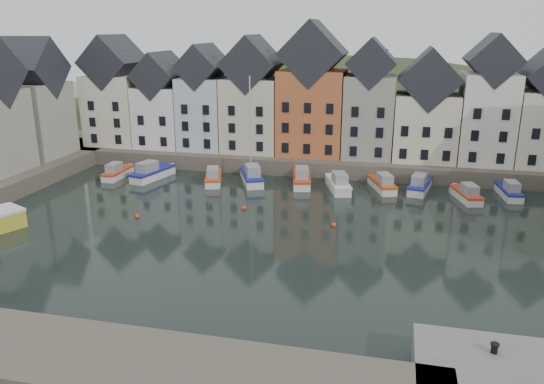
% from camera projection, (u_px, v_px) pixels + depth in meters
% --- Properties ---
extents(ground, '(260.00, 260.00, 0.00)m').
position_uv_depth(ground, '(262.00, 240.00, 48.62)').
color(ground, black).
rests_on(ground, ground).
extents(far_quay, '(90.00, 16.00, 2.00)m').
position_uv_depth(far_quay, '(313.00, 156.00, 76.24)').
color(far_quay, '#554F41').
rests_on(far_quay, ground).
extents(hillside, '(153.60, 70.40, 64.00)m').
position_uv_depth(hillside, '(331.00, 219.00, 106.04)').
color(hillside, '#253118').
rests_on(hillside, ground).
extents(far_terrace, '(72.37, 8.16, 17.78)m').
position_uv_depth(far_terrace, '(335.00, 104.00, 71.35)').
color(far_terrace, '#EAE2C4').
rests_on(far_terrace, far_quay).
extents(left_terrace, '(7.65, 17.00, 15.69)m').
position_uv_depth(left_terrace, '(10.00, 110.00, 66.34)').
color(left_terrace, gray).
rests_on(left_terrace, left_quay).
extents(mooring_buoys, '(20.50, 5.50, 0.50)m').
position_uv_depth(mooring_buoys, '(237.00, 216.00, 54.41)').
color(mooring_buoys, '#C14416').
rests_on(mooring_buoys, ground).
extents(boat_a, '(1.89, 5.90, 2.26)m').
position_uv_depth(boat_a, '(117.00, 172.00, 68.91)').
color(boat_a, silver).
rests_on(boat_a, ground).
extents(boat_b, '(3.74, 7.26, 2.67)m').
position_uv_depth(boat_b, '(152.00, 173.00, 68.20)').
color(boat_b, silver).
rests_on(boat_b, ground).
extents(boat_c, '(3.65, 6.47, 2.37)m').
position_uv_depth(boat_c, '(213.00, 177.00, 66.48)').
color(boat_c, silver).
rests_on(boat_c, ground).
extents(boat_d, '(4.76, 7.29, 13.38)m').
position_uv_depth(boat_d, '(252.00, 176.00, 66.51)').
color(boat_d, silver).
rests_on(boat_d, ground).
extents(boat_e, '(3.39, 7.13, 2.63)m').
position_uv_depth(boat_e, '(302.00, 179.00, 65.66)').
color(boat_e, silver).
rests_on(boat_e, ground).
extents(boat_f, '(3.95, 6.97, 2.55)m').
position_uv_depth(boat_f, '(338.00, 184.00, 63.49)').
color(boat_f, silver).
rests_on(boat_f, ground).
extents(boat_g, '(3.86, 6.44, 2.36)m').
position_uv_depth(boat_g, '(382.00, 184.00, 63.65)').
color(boat_g, silver).
rests_on(boat_g, ground).
extents(boat_h, '(3.27, 6.71, 2.47)m').
position_uv_depth(boat_h, '(420.00, 185.00, 63.05)').
color(boat_h, silver).
rests_on(boat_h, ground).
extents(boat_i, '(3.31, 6.08, 2.23)m').
position_uv_depth(boat_i, '(466.00, 194.00, 59.83)').
color(boat_i, silver).
rests_on(boat_i, ground).
extents(boat_j, '(2.42, 5.98, 2.23)m').
position_uv_depth(boat_j, '(509.00, 191.00, 60.94)').
color(boat_j, silver).
rests_on(boat_j, ground).
extents(mooring_bollard, '(0.48, 0.48, 0.56)m').
position_uv_depth(mooring_bollard, '(495.00, 348.00, 28.31)').
color(mooring_bollard, black).
rests_on(mooring_bollard, near_quay).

